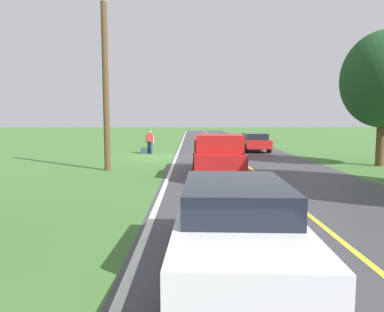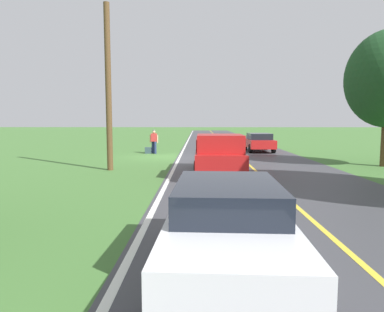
# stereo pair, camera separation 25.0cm
# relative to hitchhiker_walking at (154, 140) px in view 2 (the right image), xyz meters

# --- Properties ---
(ground_plane) EXTENTS (200.00, 200.00, 0.00)m
(ground_plane) POSITION_rel_hitchhiker_walking_xyz_m (-0.98, 2.25, -0.98)
(ground_plane) COLOR #427033
(road_surface) EXTENTS (8.28, 120.00, 0.00)m
(road_surface) POSITION_rel_hitchhiker_walking_xyz_m (-5.94, 2.25, -0.98)
(road_surface) COLOR #3D3D42
(road_surface) RESTS_ON ground
(lane_edge_line) EXTENTS (0.16, 117.60, 0.00)m
(lane_edge_line) POSITION_rel_hitchhiker_walking_xyz_m (-1.98, 2.25, -0.98)
(lane_edge_line) COLOR silver
(lane_edge_line) RESTS_ON ground
(lane_centre_line) EXTENTS (0.14, 117.60, 0.00)m
(lane_centre_line) POSITION_rel_hitchhiker_walking_xyz_m (-5.94, 2.25, -0.98)
(lane_centre_line) COLOR gold
(lane_centre_line) RESTS_ON ground
(hitchhiker_walking) EXTENTS (0.62, 0.53, 1.75)m
(hitchhiker_walking) POSITION_rel_hitchhiker_walking_xyz_m (0.00, 0.00, 0.00)
(hitchhiker_walking) COLOR navy
(hitchhiker_walking) RESTS_ON ground
(suitcase_carried) EXTENTS (0.47, 0.24, 0.46)m
(suitcase_carried) POSITION_rel_hitchhiker_walking_xyz_m (0.43, 0.05, -0.75)
(suitcase_carried) COLOR #384C56
(suitcase_carried) RESTS_ON ground
(pickup_truck_passing) EXTENTS (2.14, 5.42, 1.82)m
(pickup_truck_passing) POSITION_rel_hitchhiker_walking_xyz_m (-4.09, 9.99, -0.01)
(pickup_truck_passing) COLOR #B21919
(pickup_truck_passing) RESTS_ON ground
(sedan_near_oncoming) EXTENTS (1.96, 4.42, 1.41)m
(sedan_near_oncoming) POSITION_rel_hitchhiker_walking_xyz_m (-7.89, -1.89, -0.23)
(sedan_near_oncoming) COLOR red
(sedan_near_oncoming) RESTS_ON ground
(sedan_ahead_same_lane) EXTENTS (2.07, 4.47, 1.41)m
(sedan_ahead_same_lane) POSITION_rel_hitchhiker_walking_xyz_m (-3.66, 19.69, -0.23)
(sedan_ahead_same_lane) COLOR silver
(sedan_ahead_same_lane) RESTS_ON ground
(utility_pole_roadside) EXTENTS (0.28, 0.28, 7.83)m
(utility_pole_roadside) POSITION_rel_hitchhiker_walking_xyz_m (1.07, 8.45, 2.94)
(utility_pole_roadside) COLOR brown
(utility_pole_roadside) RESTS_ON ground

